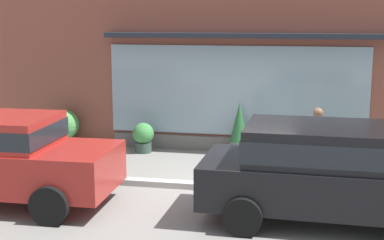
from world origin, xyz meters
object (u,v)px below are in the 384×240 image
object	(u,v)px
potted_plant_near_hydrant	(339,143)
potted_plant_window_right	(239,131)
parked_car_black	(323,168)
potted_plant_window_left	(64,127)
pedestrian_with_handbag	(317,140)
potted_plant_doorstep	(143,136)
fire_hydrant	(278,154)

from	to	relation	value
potted_plant_near_hydrant	potted_plant_window_right	xyz separation A→B (m)	(-2.34, 0.30, 0.14)
parked_car_black	potted_plant_window_left	bearing A→B (deg)	148.46
pedestrian_with_handbag	potted_plant_doorstep	world-z (taller)	pedestrian_with_handbag
pedestrian_with_handbag	potted_plant_near_hydrant	world-z (taller)	pedestrian_with_handbag
fire_hydrant	potted_plant_window_left	size ratio (longest dim) A/B	1.00
pedestrian_with_handbag	potted_plant_window_right	xyz separation A→B (m)	(-1.79, 1.93, -0.27)
potted_plant_near_hydrant	potted_plant_window_left	distance (m)	6.93
parked_car_black	potted_plant_window_left	size ratio (longest dim) A/B	4.27
pedestrian_with_handbag	potted_plant_window_left	world-z (taller)	pedestrian_with_handbag
parked_car_black	potted_plant_doorstep	world-z (taller)	parked_car_black
fire_hydrant	potted_plant_window_left	distance (m)	5.86
parked_car_black	potted_plant_window_left	xyz separation A→B (m)	(-6.43, 4.17, -0.38)
pedestrian_with_handbag	potted_plant_doorstep	xyz separation A→B (m)	(-4.17, 1.81, -0.49)
fire_hydrant	pedestrian_with_handbag	bearing A→B (deg)	-19.30
parked_car_black	potted_plant_window_right	world-z (taller)	parked_car_black
fire_hydrant	potted_plant_window_right	xyz separation A→B (m)	(-1.01, 1.65, 0.13)
potted_plant_near_hydrant	potted_plant_window_right	distance (m)	2.36
pedestrian_with_handbag	potted_plant_doorstep	size ratio (longest dim) A/B	2.08
fire_hydrant	parked_car_black	distance (m)	2.59
potted_plant_window_left	potted_plant_doorstep	distance (m)	2.21
potted_plant_window_right	potted_plant_doorstep	size ratio (longest dim) A/B	1.76
potted_plant_near_hydrant	potted_plant_doorstep	distance (m)	4.72
fire_hydrant	parked_car_black	xyz separation A→B (m)	(0.84, -2.42, 0.41)
pedestrian_with_handbag	potted_plant_window_left	distance (m)	6.69
potted_plant_window_right	potted_plant_window_left	bearing A→B (deg)	178.79
pedestrian_with_handbag	potted_plant_window_left	xyz separation A→B (m)	(-6.37, 2.02, -0.37)
parked_car_black	fire_hydrant	bearing A→B (deg)	110.58
potted_plant_window_left	potted_plant_doorstep	world-z (taller)	potted_plant_window_left
parked_car_black	potted_plant_doorstep	bearing A→B (deg)	138.34
fire_hydrant	potted_plant_near_hydrant	world-z (taller)	fire_hydrant
pedestrian_with_handbag	potted_plant_near_hydrant	bearing A→B (deg)	169.04
potted_plant_doorstep	pedestrian_with_handbag	bearing A→B (deg)	-23.46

